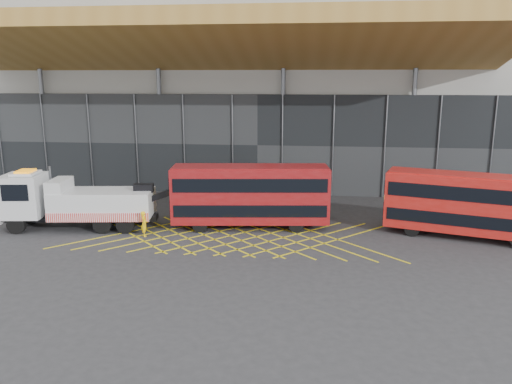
# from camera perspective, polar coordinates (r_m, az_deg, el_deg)

# --- Properties ---
(ground_plane) EXTENTS (120.00, 120.00, 0.00)m
(ground_plane) POSITION_cam_1_polar(r_m,az_deg,el_deg) (30.45, -5.96, -4.89)
(ground_plane) COLOR #2B2B2E
(road_markings) EXTENTS (19.96, 7.16, 0.01)m
(road_markings) POSITION_cam_1_polar(r_m,az_deg,el_deg) (30.15, -2.98, -5.01)
(road_markings) COLOR yellow
(road_markings) RESTS_ON ground_plane
(construction_building) EXTENTS (55.00, 23.97, 18.00)m
(construction_building) POSITION_cam_1_polar(r_m,az_deg,el_deg) (46.90, 1.05, 12.54)
(construction_building) COLOR #979791
(construction_building) RESTS_ON ground_plane
(recovery_truck) EXTENTS (10.98, 3.70, 3.80)m
(recovery_truck) POSITION_cam_1_polar(r_m,az_deg,el_deg) (33.13, -20.17, -1.01)
(recovery_truck) COLOR black
(recovery_truck) RESTS_ON ground_plane
(bus_towed) EXTENTS (9.95, 3.34, 3.97)m
(bus_towed) POSITION_cam_1_polar(r_m,az_deg,el_deg) (31.15, -0.68, -0.21)
(bus_towed) COLOR maroon
(bus_towed) RESTS_ON ground_plane
(bus_second) EXTENTS (9.62, 4.85, 3.83)m
(bus_second) POSITION_cam_1_polar(r_m,az_deg,el_deg) (31.69, 23.13, -1.18)
(bus_second) COLOR #AD140F
(bus_second) RESTS_ON ground_plane
(worker) EXTENTS (0.56, 0.66, 1.54)m
(worker) POSITION_cam_1_polar(r_m,az_deg,el_deg) (30.58, -12.66, -3.56)
(worker) COLOR yellow
(worker) RESTS_ON ground_plane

